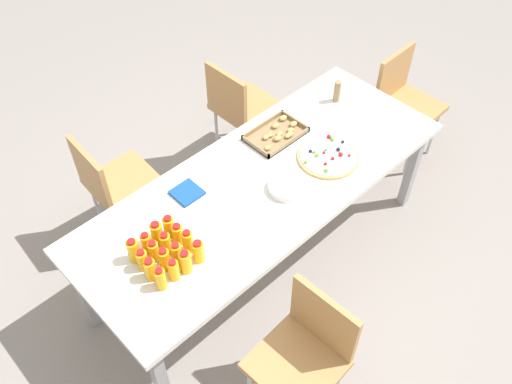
{
  "coord_description": "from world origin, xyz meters",
  "views": [
    {
      "loc": [
        -1.5,
        -1.49,
        2.96
      ],
      "look_at": [
        -0.1,
        -0.04,
        0.75
      ],
      "focal_mm": 38.28,
      "sensor_mm": 36.0,
      "label": 1
    }
  ],
  "objects_px": {
    "juice_bottle_12": "(134,251)",
    "chair_end": "(404,98)",
    "chair_far_left": "(113,182)",
    "juice_bottle_1": "(174,270)",
    "juice_bottle_7": "(188,242)",
    "cardboard_tube": "(337,91)",
    "juice_bottle_5": "(164,259)",
    "juice_bottle_6": "(177,253)",
    "juice_bottle_10": "(165,243)",
    "juice_bottle_9": "(154,251)",
    "chair_far_right": "(239,105)",
    "fruit_pizza": "(328,157)",
    "plate_stack": "(286,187)",
    "juice_bottle_15": "(169,227)",
    "juice_bottle_3": "(198,251)",
    "juice_bottle_14": "(157,234)",
    "juice_bottle_4": "(150,269)",
    "juice_bottle_2": "(186,262)",
    "chair_near_left": "(306,350)",
    "napkin_stack": "(187,193)",
    "juice_bottle_0": "(161,279)",
    "juice_bottle_13": "(147,243)",
    "juice_bottle_11": "(178,234)",
    "snack_tray": "(277,134)",
    "party_table": "(264,188)",
    "juice_bottle_8": "(143,260)"
  },
  "relations": [
    {
      "from": "juice_bottle_12",
      "to": "chair_end",
      "type": "bearing_deg",
      "value": -0.6
    },
    {
      "from": "chair_far_left",
      "to": "juice_bottle_1",
      "type": "height_order",
      "value": "juice_bottle_1"
    },
    {
      "from": "juice_bottle_7",
      "to": "juice_bottle_12",
      "type": "bearing_deg",
      "value": 147.59
    },
    {
      "from": "chair_far_left",
      "to": "juice_bottle_1",
      "type": "distance_m",
      "value": 1.02
    },
    {
      "from": "chair_far_left",
      "to": "cardboard_tube",
      "type": "xyz_separation_m",
      "value": [
        1.38,
        -0.6,
        0.3
      ]
    },
    {
      "from": "chair_end",
      "to": "juice_bottle_5",
      "type": "xyz_separation_m",
      "value": [
        -2.21,
        -0.12,
        0.29
      ]
    },
    {
      "from": "juice_bottle_6",
      "to": "juice_bottle_7",
      "type": "height_order",
      "value": "juice_bottle_7"
    },
    {
      "from": "chair_end",
      "to": "juice_bottle_10",
      "type": "distance_m",
      "value": 2.17
    },
    {
      "from": "juice_bottle_5",
      "to": "juice_bottle_9",
      "type": "distance_m",
      "value": 0.08
    },
    {
      "from": "chair_far_right",
      "to": "fruit_pizza",
      "type": "bearing_deg",
      "value": -10.05
    },
    {
      "from": "plate_stack",
      "to": "fruit_pizza",
      "type": "bearing_deg",
      "value": 0.64
    },
    {
      "from": "juice_bottle_15",
      "to": "plate_stack",
      "type": "relative_size",
      "value": 0.69
    },
    {
      "from": "juice_bottle_3",
      "to": "juice_bottle_14",
      "type": "height_order",
      "value": "juice_bottle_14"
    },
    {
      "from": "chair_far_right",
      "to": "juice_bottle_4",
      "type": "relative_size",
      "value": 5.88
    },
    {
      "from": "juice_bottle_3",
      "to": "juice_bottle_9",
      "type": "relative_size",
      "value": 1.03
    },
    {
      "from": "juice_bottle_4",
      "to": "juice_bottle_10",
      "type": "relative_size",
      "value": 1.04
    },
    {
      "from": "chair_far_right",
      "to": "juice_bottle_2",
      "type": "bearing_deg",
      "value": -52.96
    },
    {
      "from": "chair_near_left",
      "to": "cardboard_tube",
      "type": "distance_m",
      "value": 1.69
    },
    {
      "from": "juice_bottle_7",
      "to": "napkin_stack",
      "type": "relative_size",
      "value": 1.0
    },
    {
      "from": "chair_far_right",
      "to": "napkin_stack",
      "type": "bearing_deg",
      "value": -58.8
    },
    {
      "from": "juice_bottle_10",
      "to": "chair_end",
      "type": "bearing_deg",
      "value": 1.19
    },
    {
      "from": "juice_bottle_3",
      "to": "juice_bottle_15",
      "type": "height_order",
      "value": "same"
    },
    {
      "from": "chair_end",
      "to": "juice_bottle_0",
      "type": "bearing_deg",
      "value": 3.43
    },
    {
      "from": "juice_bottle_13",
      "to": "juice_bottle_14",
      "type": "distance_m",
      "value": 0.07
    },
    {
      "from": "juice_bottle_2",
      "to": "juice_bottle_15",
      "type": "bearing_deg",
      "value": 71.43
    },
    {
      "from": "juice_bottle_5",
      "to": "juice_bottle_11",
      "type": "height_order",
      "value": "juice_bottle_5"
    },
    {
      "from": "juice_bottle_0",
      "to": "juice_bottle_1",
      "type": "distance_m",
      "value": 0.08
    },
    {
      "from": "chair_end",
      "to": "snack_tray",
      "type": "relative_size",
      "value": 2.33
    },
    {
      "from": "juice_bottle_14",
      "to": "juice_bottle_5",
      "type": "bearing_deg",
      "value": -114.39
    },
    {
      "from": "juice_bottle_12",
      "to": "snack_tray",
      "type": "bearing_deg",
      "value": 7.63
    },
    {
      "from": "party_table",
      "to": "juice_bottle_13",
      "type": "bearing_deg",
      "value": 175.52
    },
    {
      "from": "juice_bottle_11",
      "to": "napkin_stack",
      "type": "relative_size",
      "value": 0.9
    },
    {
      "from": "juice_bottle_7",
      "to": "juice_bottle_12",
      "type": "height_order",
      "value": "juice_bottle_7"
    },
    {
      "from": "juice_bottle_6",
      "to": "juice_bottle_12",
      "type": "distance_m",
      "value": 0.21
    },
    {
      "from": "juice_bottle_4",
      "to": "juice_bottle_11",
      "type": "bearing_deg",
      "value": 18.95
    },
    {
      "from": "juice_bottle_5",
      "to": "cardboard_tube",
      "type": "height_order",
      "value": "cardboard_tube"
    },
    {
      "from": "juice_bottle_7",
      "to": "juice_bottle_10",
      "type": "xyz_separation_m",
      "value": [
        -0.08,
        0.07,
        -0.01
      ]
    },
    {
      "from": "chair_far_left",
      "to": "juice_bottle_11",
      "type": "distance_m",
      "value": 0.85
    },
    {
      "from": "juice_bottle_2",
      "to": "juice_bottle_11",
      "type": "xyz_separation_m",
      "value": [
        0.08,
        0.16,
        -0.0
      ]
    },
    {
      "from": "juice_bottle_15",
      "to": "plate_stack",
      "type": "bearing_deg",
      "value": -16.65
    },
    {
      "from": "juice_bottle_7",
      "to": "juice_bottle_8",
      "type": "height_order",
      "value": "juice_bottle_7"
    },
    {
      "from": "juice_bottle_7",
      "to": "snack_tray",
      "type": "bearing_deg",
      "value": 17.65
    },
    {
      "from": "juice_bottle_11",
      "to": "fruit_pizza",
      "type": "xyz_separation_m",
      "value": [
        1.01,
        -0.12,
        -0.05
      ]
    },
    {
      "from": "juice_bottle_6",
      "to": "snack_tray",
      "type": "xyz_separation_m",
      "value": [
        1.02,
        0.31,
        -0.05
      ]
    },
    {
      "from": "chair_end",
      "to": "juice_bottle_2",
      "type": "bearing_deg",
      "value": 3.95
    },
    {
      "from": "juice_bottle_5",
      "to": "napkin_stack",
      "type": "relative_size",
      "value": 0.96
    },
    {
      "from": "chair_far_right",
      "to": "juice_bottle_9",
      "type": "relative_size",
      "value": 6.17
    },
    {
      "from": "plate_stack",
      "to": "juice_bottle_13",
      "type": "bearing_deg",
      "value": 166.44
    },
    {
      "from": "chair_near_left",
      "to": "juice_bottle_14",
      "type": "height_order",
      "value": "juice_bottle_14"
    },
    {
      "from": "juice_bottle_6",
      "to": "juice_bottle_14",
      "type": "distance_m",
      "value": 0.16
    }
  ]
}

